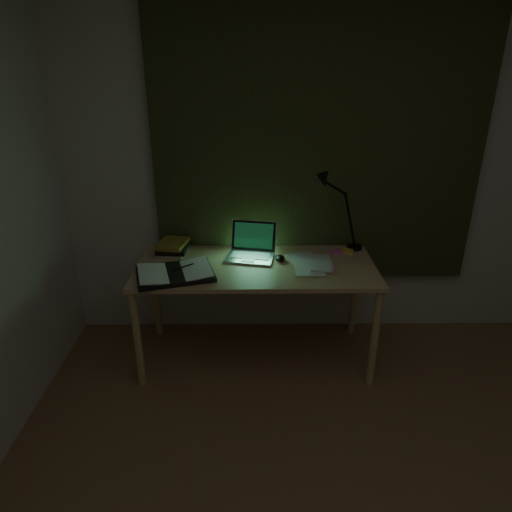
{
  "coord_description": "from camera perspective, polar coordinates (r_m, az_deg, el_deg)",
  "views": [
    {
      "loc": [
        -0.44,
        -1.09,
        1.93
      ],
      "look_at": [
        -0.42,
        1.46,
        0.82
      ],
      "focal_mm": 32.0,
      "sensor_mm": 36.0,
      "label": 1
    }
  ],
  "objects": [
    {
      "name": "desk_lamp",
      "position": [
        3.18,
        12.62,
        5.67
      ],
      "size": [
        0.42,
        0.34,
        0.57
      ],
      "primitive_type": null,
      "rotation": [
        0.0,
        0.0,
        0.13
      ],
      "color": "black",
      "rests_on": "desk"
    },
    {
      "name": "mouse",
      "position": [
        3.01,
        3.01,
        -0.28
      ],
      "size": [
        0.06,
        0.1,
        0.04
      ],
      "primitive_type": "ellipsoid",
      "rotation": [
        0.0,
        0.0,
        -0.04
      ],
      "color": "black",
      "rests_on": "desk"
    },
    {
      "name": "curtain",
      "position": [
        3.12,
        7.82,
        14.41
      ],
      "size": [
        2.2,
        0.06,
        2.0
      ],
      "primitive_type": "cube",
      "color": "#2A2E17",
      "rests_on": "wall_back"
    },
    {
      "name": "loose_papers",
      "position": [
        2.95,
        7.28,
        -1.11
      ],
      "size": [
        0.37,
        0.38,
        0.02
      ],
      "primitive_type": null,
      "rotation": [
        0.0,
        0.0,
        -0.24
      ],
      "color": "white",
      "rests_on": "desk"
    },
    {
      "name": "sticky_pink",
      "position": [
        3.18,
        9.99,
        0.52
      ],
      "size": [
        0.09,
        0.09,
        0.02
      ],
      "primitive_type": "cube",
      "rotation": [
        0.0,
        0.0,
        0.39
      ],
      "color": "#FF63C0",
      "rests_on": "desk"
    },
    {
      "name": "open_textbook",
      "position": [
        2.84,
        -10.09,
        -2.07
      ],
      "size": [
        0.53,
        0.44,
        0.04
      ],
      "primitive_type": null,
      "rotation": [
        0.0,
        0.0,
        0.27
      ],
      "color": "white",
      "rests_on": "desk"
    },
    {
      "name": "wall_back",
      "position": [
        3.2,
        7.53,
        10.99
      ],
      "size": [
        3.5,
        0.0,
        2.5
      ],
      "primitive_type": "cube",
      "color": "beige",
      "rests_on": "ground"
    },
    {
      "name": "desk",
      "position": [
        3.11,
        -0.02,
        -7.05
      ],
      "size": [
        1.54,
        0.68,
        0.7
      ],
      "primitive_type": null,
      "color": "#DEB477",
      "rests_on": "floor"
    },
    {
      "name": "laptop",
      "position": [
        2.99,
        -0.78,
        1.6
      ],
      "size": [
        0.37,
        0.4,
        0.22
      ],
      "primitive_type": null,
      "rotation": [
        0.0,
        0.0,
        -0.19
      ],
      "color": "silver",
      "rests_on": "desk"
    },
    {
      "name": "sticky_yellow",
      "position": [
        3.2,
        11.4,
        0.63
      ],
      "size": [
        0.09,
        0.09,
        0.02
      ],
      "primitive_type": "cube",
      "rotation": [
        0.0,
        0.0,
        -0.27
      ],
      "color": "yellow",
      "rests_on": "desk"
    },
    {
      "name": "book_stack",
      "position": [
        3.16,
        -10.32,
        1.12
      ],
      "size": [
        0.21,
        0.25,
        0.09
      ],
      "primitive_type": null,
      "rotation": [
        0.0,
        0.0,
        -0.09
      ],
      "color": "white",
      "rests_on": "desk"
    }
  ]
}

